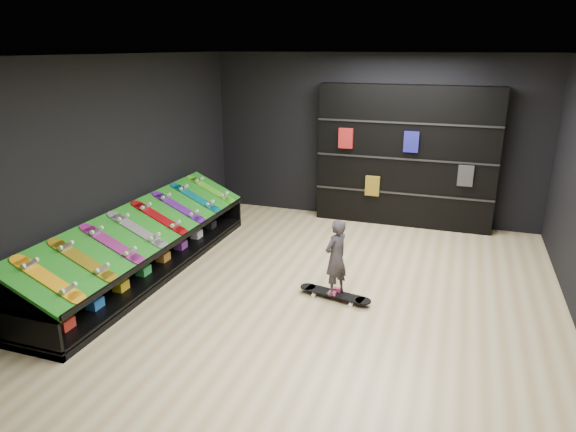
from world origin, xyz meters
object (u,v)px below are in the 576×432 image
(floor_skateboard, at_px, (335,296))
(child, at_px, (335,272))
(display_rack, at_px, (148,255))
(back_shelving, at_px, (405,157))

(floor_skateboard, bearing_deg, child, 0.00)
(display_rack, bearing_deg, back_shelving, 46.28)
(back_shelving, height_order, floor_skateboard, back_shelving)
(floor_skateboard, bearing_deg, display_rack, -168.29)
(floor_skateboard, bearing_deg, back_shelving, 93.75)
(child, bearing_deg, display_rack, -61.56)
(display_rack, bearing_deg, child, 0.51)
(display_rack, height_order, back_shelving, back_shelving)
(display_rack, relative_size, floor_skateboard, 4.59)
(display_rack, height_order, child, child)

